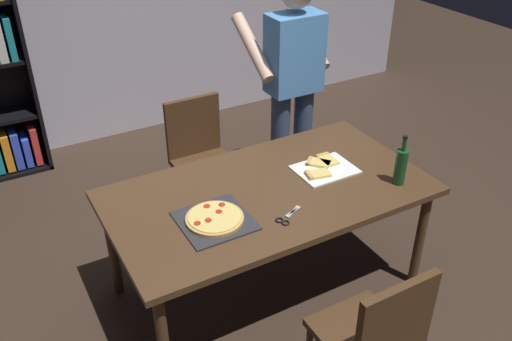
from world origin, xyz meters
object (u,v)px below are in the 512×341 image
at_px(dining_table, 269,199).
at_px(pepperoni_pizza_on_tray, 215,219).
at_px(kitchen_scissors, 286,218).
at_px(chair_near_camera, 376,334).
at_px(chair_far_side, 200,152).
at_px(person_serving_pizza, 292,83).
at_px(wine_bottle, 401,166).

relative_size(dining_table, pepperoni_pizza_on_tray, 5.01).
bearing_deg(kitchen_scissors, chair_near_camera, -85.14).
distance_m(chair_far_side, person_serving_pizza, 0.84).
relative_size(wine_bottle, kitchen_scissors, 1.61).
distance_m(person_serving_pizza, kitchen_scissors, 1.30).
bearing_deg(kitchen_scissors, chair_far_side, 87.33).
xyz_separation_m(dining_table, chair_far_side, (0.00, 0.99, -0.17)).
xyz_separation_m(dining_table, chair_near_camera, (-0.00, -0.99, -0.17)).
bearing_deg(person_serving_pizza, pepperoni_pizza_on_tray, -139.57).
distance_m(chair_far_side, kitchen_scissors, 1.31).
distance_m(dining_table, person_serving_pizza, 1.06).
bearing_deg(pepperoni_pizza_on_tray, dining_table, 16.89).
distance_m(dining_table, chair_far_side, 1.01).
height_order(person_serving_pizza, pepperoni_pizza_on_tray, person_serving_pizza).
relative_size(chair_near_camera, chair_far_side, 1.00).
xyz_separation_m(person_serving_pizza, pepperoni_pizza_on_tray, (-1.05, -0.90, -0.23)).
bearing_deg(person_serving_pizza, chair_near_camera, -110.10).
height_order(chair_far_side, wine_bottle, wine_bottle).
bearing_deg(chair_near_camera, wine_bottle, 43.99).
bearing_deg(pepperoni_pizza_on_tray, chair_far_side, 70.02).
relative_size(chair_near_camera, person_serving_pizza, 0.51).
relative_size(pepperoni_pizza_on_tray, wine_bottle, 1.18).
bearing_deg(dining_table, wine_bottle, -24.07).
bearing_deg(kitchen_scissors, wine_bottle, -1.90).
height_order(dining_table, person_serving_pizza, person_serving_pizza).
relative_size(dining_table, wine_bottle, 5.90).
bearing_deg(person_serving_pizza, wine_bottle, -87.00).
height_order(dining_table, wine_bottle, wine_bottle).
bearing_deg(chair_near_camera, chair_far_side, 90.00).
height_order(person_serving_pizza, kitchen_scissors, person_serving_pizza).
bearing_deg(chair_far_side, kitchen_scissors, -92.67).
height_order(pepperoni_pizza_on_tray, wine_bottle, wine_bottle).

